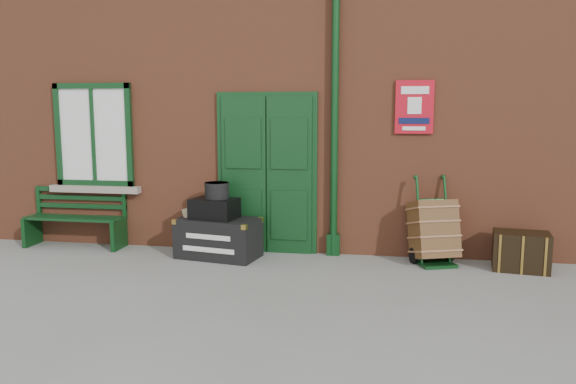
% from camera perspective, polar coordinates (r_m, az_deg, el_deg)
% --- Properties ---
extents(ground, '(80.00, 80.00, 0.00)m').
position_cam_1_polar(ground, '(6.66, -2.20, -9.26)').
color(ground, gray).
rests_on(ground, ground).
extents(station_building, '(10.30, 4.30, 4.36)m').
position_cam_1_polar(station_building, '(9.79, 2.03, 9.20)').
color(station_building, brown).
rests_on(station_building, ground).
extents(bench, '(1.46, 0.46, 0.90)m').
position_cam_1_polar(bench, '(8.91, -20.68, -2.29)').
color(bench, '#0E3315').
rests_on(bench, ground).
extents(houdini_trunk, '(1.18, 0.78, 0.54)m').
position_cam_1_polar(houdini_trunk, '(7.78, -7.07, -4.65)').
color(houdini_trunk, black).
rests_on(houdini_trunk, ground).
extents(strongbox, '(0.67, 0.54, 0.27)m').
position_cam_1_polar(strongbox, '(7.72, -7.48, -1.67)').
color(strongbox, black).
rests_on(strongbox, houdini_trunk).
extents(hatbox, '(0.38, 0.38, 0.22)m').
position_cam_1_polar(hatbox, '(7.70, -7.24, 0.16)').
color(hatbox, black).
rests_on(hatbox, strongbox).
extents(suitcase_back, '(0.44, 0.54, 0.70)m').
position_cam_1_polar(suitcase_back, '(8.03, -8.70, -3.70)').
color(suitcase_back, tan).
rests_on(suitcase_back, ground).
extents(suitcase_front, '(0.38, 0.48, 0.61)m').
position_cam_1_polar(suitcase_front, '(7.89, -7.68, -4.26)').
color(suitcase_front, tan).
rests_on(suitcase_front, ground).
extents(porter_trolley, '(0.71, 0.74, 1.13)m').
position_cam_1_polar(porter_trolley, '(7.63, 14.57, -3.84)').
color(porter_trolley, '#0E3816').
rests_on(porter_trolley, ground).
extents(dark_trunk, '(0.73, 0.53, 0.49)m').
position_cam_1_polar(dark_trunk, '(7.71, 22.59, -5.58)').
color(dark_trunk, black).
rests_on(dark_trunk, ground).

